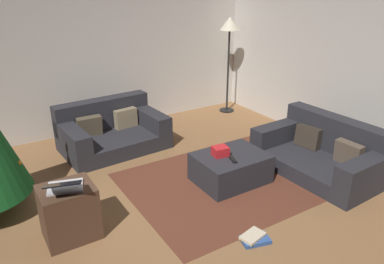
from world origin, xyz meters
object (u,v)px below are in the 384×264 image
tv_remote (233,160)px  laptop (64,186)px  couch_left (111,131)px  gift_box (220,151)px  ottoman (231,168)px  book_stack (254,238)px  corner_lamp (230,31)px  side_table (69,212)px  couch_right (324,152)px

tv_remote → laptop: (-2.00, 0.04, 0.24)m
couch_left → gift_box: 1.95m
ottoman → tv_remote: tv_remote is taller
gift_box → book_stack: size_ratio=0.60×
ottoman → gift_box: gift_box is taller
couch_left → corner_lamp: bearing=-174.8°
side_table → corner_lamp: size_ratio=0.31×
side_table → corner_lamp: corner_lamp is taller
couch_left → ottoman: bearing=112.9°
laptop → ottoman: bearing=2.6°
couch_right → corner_lamp: corner_lamp is taller
laptop → corner_lamp: bearing=32.2°
couch_left → gift_box: size_ratio=8.22×
couch_left → couch_right: couch_left is taller
tv_remote → laptop: 2.01m
corner_lamp → side_table: bearing=-148.3°
gift_box → corner_lamp: bearing=51.1°
couch_left → side_table: size_ratio=2.77×
corner_lamp → couch_left: bearing=-171.0°
book_stack → couch_right: bearing=20.6°
gift_box → couch_right: bearing=-19.2°
tv_remote → book_stack: 1.11m
ottoman → side_table: side_table is taller
couch_right → ottoman: size_ratio=1.88×
tv_remote → corner_lamp: (1.70, 2.37, 1.16)m
ottoman → laptop: 2.12m
couch_left → gift_box: couch_left is taller
couch_left → book_stack: bearing=93.7°
book_stack → corner_lamp: size_ratio=0.18×
gift_box → book_stack: bearing=-109.3°
couch_left → side_table: couch_left is taller
couch_right → gift_box: 1.48m
tv_remote → couch_right: bearing=3.7°
ottoman → corner_lamp: size_ratio=0.49×
book_stack → corner_lamp: bearing=57.1°
laptop → corner_lamp: corner_lamp is taller
gift_box → tv_remote: bearing=-75.4°
side_table → laptop: (-0.02, -0.06, 0.34)m
ottoman → gift_box: (-0.13, 0.06, 0.25)m
ottoman → gift_box: bearing=155.5°
ottoman → tv_remote: 0.25m
ottoman → book_stack: size_ratio=2.80×
couch_left → corner_lamp: (2.54, 0.40, 1.28)m
couch_right → side_table: couch_right is taller
couch_right → laptop: bearing=82.1°
gift_box → laptop: bearing=-175.5°
corner_lamp → tv_remote: bearing=-125.7°
gift_box → laptop: laptop is taller
laptop → side_table: bearing=73.1°
tv_remote → ottoman: bearing=76.3°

